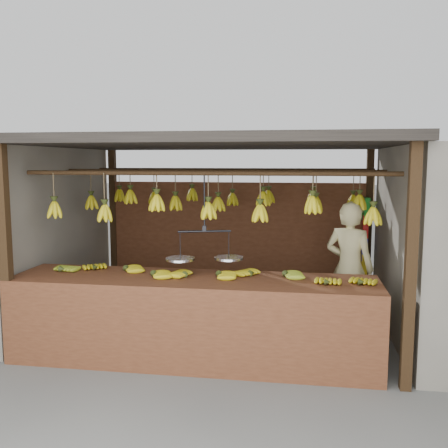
# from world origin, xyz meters

# --- Properties ---
(ground) EXTENTS (80.00, 80.00, 0.00)m
(ground) POSITION_xyz_m (0.00, 0.00, 0.00)
(ground) COLOR #5B5B57
(stall) EXTENTS (4.30, 3.30, 2.40)m
(stall) POSITION_xyz_m (0.00, 0.33, 1.97)
(stall) COLOR black
(stall) RESTS_ON ground
(counter) EXTENTS (3.88, 0.88, 0.96)m
(counter) POSITION_xyz_m (-0.10, -1.23, 0.72)
(counter) COLOR #5B301B
(counter) RESTS_ON ground
(hanging_bananas) EXTENTS (3.62, 2.22, 0.39)m
(hanging_bananas) POSITION_xyz_m (0.00, 0.00, 1.61)
(hanging_bananas) COLOR gold
(hanging_bananas) RESTS_ON ground
(balance_scale) EXTENTS (0.81, 0.44, 0.93)m
(balance_scale) POSITION_xyz_m (-0.01, -1.00, 1.13)
(balance_scale) COLOR black
(balance_scale) RESTS_ON ground
(vendor) EXTENTS (0.71, 0.61, 1.64)m
(vendor) POSITION_xyz_m (1.60, 0.00, 0.82)
(vendor) COLOR beige
(vendor) RESTS_ON ground
(bag_bundles) EXTENTS (0.08, 0.26, 1.16)m
(bag_bundles) POSITION_xyz_m (1.94, 1.35, 1.01)
(bag_bundles) COLOR #199926
(bag_bundles) RESTS_ON ground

